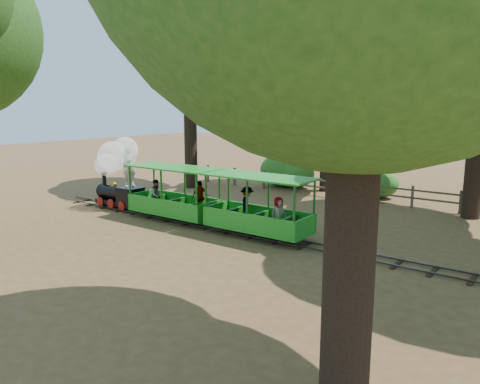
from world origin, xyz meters
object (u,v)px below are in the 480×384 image
Objects in this scene: fence at (349,188)px; locomotive at (117,167)px; carriage_rear at (258,213)px; carriage_front at (174,200)px.

locomotive is at bearing -133.38° from fence.
fence is at bearing 90.55° from carriage_rear.
carriage_front is 3.97m from carriage_rear.
locomotive is at bearing 179.76° from carriage_rear.
locomotive is 0.83× the size of carriage_rear.
carriage_front is at bearing -179.24° from carriage_rear.
fence is (7.49, 7.92, -1.26)m from locomotive.
carriage_front reaches higher than fence.
carriage_front is 1.00× the size of carriage_rear.
carriage_rear is 0.22× the size of fence.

